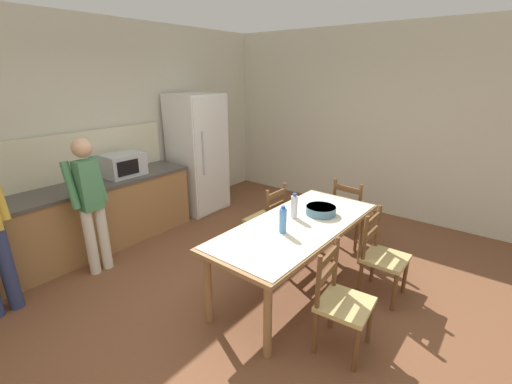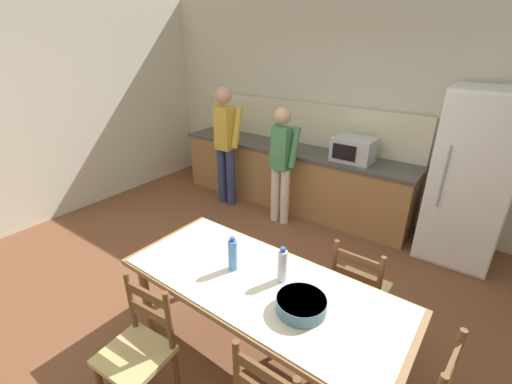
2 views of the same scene
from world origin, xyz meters
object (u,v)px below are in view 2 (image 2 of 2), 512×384
object	(u,v)px
dining_table	(261,291)
person_at_counter	(281,161)
microwave	(354,149)
chair_side_near_left	(139,350)
bottle_near_centre	(233,255)
serving_bowl	(301,304)
refrigerator	(471,180)
chair_side_far_right	(359,289)
bottle_off_centre	(282,265)
person_at_sink	(226,141)

from	to	relation	value
dining_table	person_at_counter	xyz separation A→B (m)	(-1.09, 2.00, 0.20)
microwave	chair_side_near_left	bearing A→B (deg)	-92.54
dining_table	bottle_near_centre	size ratio (longest dim) A/B	7.72
serving_bowl	person_at_counter	size ratio (longest dim) A/B	0.20
refrigerator	bottle_near_centre	bearing A→B (deg)	-116.46
chair_side_far_right	refrigerator	bearing A→B (deg)	-105.02
bottle_near_centre	microwave	bearing A→B (deg)	91.85
microwave	bottle_off_centre	xyz separation A→B (m)	(0.44, -2.41, -0.15)
dining_table	serving_bowl	size ratio (longest dim) A/B	6.51
bottle_near_centre	bottle_off_centre	size ratio (longest dim) A/B	1.00
bottle_near_centre	person_at_counter	bearing A→B (deg)	112.64
bottle_near_centre	serving_bowl	size ratio (longest dim) A/B	0.84
bottle_off_centre	refrigerator	bearing A→B (deg)	69.86
bottle_near_centre	serving_bowl	xyz separation A→B (m)	(0.62, -0.08, -0.07)
microwave	bottle_off_centre	distance (m)	2.45
chair_side_near_left	bottle_near_centre	bearing A→B (deg)	68.38
refrigerator	person_at_counter	world-z (taller)	refrigerator
bottle_near_centre	chair_side_near_left	xyz separation A→B (m)	(-0.22, -0.73, -0.44)
microwave	dining_table	world-z (taller)	microwave
microwave	bottle_off_centre	world-z (taller)	microwave
chair_side_far_right	chair_side_near_left	world-z (taller)	same
bottle_off_centre	chair_side_far_right	xyz separation A→B (m)	(0.37, 0.61, -0.44)
refrigerator	bottle_near_centre	xyz separation A→B (m)	(-1.24, -2.49, -0.06)
serving_bowl	person_at_sink	size ratio (longest dim) A/B	0.18
microwave	chair_side_near_left	xyz separation A→B (m)	(-0.14, -3.24, -0.60)
bottle_off_centre	person_at_sink	world-z (taller)	person_at_sink
person_at_sink	dining_table	bearing A→B (deg)	-134.51
bottle_near_centre	dining_table	bearing A→B (deg)	-1.10
refrigerator	person_at_sink	size ratio (longest dim) A/B	1.10
bottle_off_centre	chair_side_far_right	world-z (taller)	bottle_off_centre
bottle_off_centre	serving_bowl	distance (m)	0.32
microwave	chair_side_near_left	size ratio (longest dim) A/B	0.55
person_at_sink	person_at_counter	xyz separation A→B (m)	(0.96, -0.02, -0.09)
chair_side_near_left	chair_side_far_right	bearing A→B (deg)	51.87
chair_side_near_left	person_at_counter	size ratio (longest dim) A/B	0.58
dining_table	bottle_off_centre	distance (m)	0.25
dining_table	bottle_off_centre	xyz separation A→B (m)	(0.11, 0.11, 0.20)
dining_table	person_at_sink	world-z (taller)	person_at_sink
dining_table	person_at_counter	world-z (taller)	person_at_counter
dining_table	chair_side_near_left	size ratio (longest dim) A/B	2.29
chair_side_near_left	person_at_sink	world-z (taller)	person_at_sink
bottle_off_centre	person_at_sink	size ratio (longest dim) A/B	0.16
microwave	bottle_near_centre	bearing A→B (deg)	-88.15
bottle_near_centre	serving_bowl	world-z (taller)	bottle_near_centre
serving_bowl	chair_side_near_left	size ratio (longest dim) A/B	0.35
person_at_sink	person_at_counter	world-z (taller)	person_at_sink
microwave	person_at_sink	distance (m)	1.78
refrigerator	bottle_near_centre	distance (m)	2.78
bottle_near_centre	person_at_counter	distance (m)	2.16
microwave	dining_table	size ratio (longest dim) A/B	0.24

